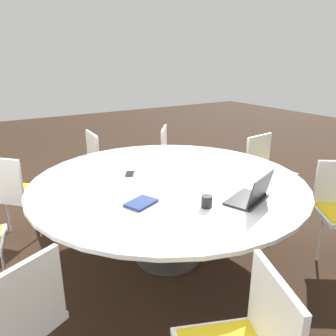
{
  "coord_description": "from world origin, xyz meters",
  "views": [
    {
      "loc": [
        -2.17,
        1.34,
        1.71
      ],
      "look_at": [
        0.0,
        0.0,
        0.84
      ],
      "focal_mm": 35.0,
      "sensor_mm": 36.0,
      "label": 1
    }
  ],
  "objects_px": {
    "chair_3": "(174,154)",
    "chair_4": "(104,159)",
    "spiral_notebook": "(141,203)",
    "coffee_cup": "(207,202)",
    "chair_7": "(11,319)",
    "laptop": "(252,195)",
    "cell_phone": "(130,174)",
    "chair_5": "(14,189)",
    "chair_2": "(266,167)"
  },
  "relations": [
    {
      "from": "chair_3",
      "to": "chair_4",
      "type": "bearing_deg",
      "value": -70.15
    },
    {
      "from": "spiral_notebook",
      "to": "coffee_cup",
      "type": "xyz_separation_m",
      "value": [
        -0.27,
        -0.36,
        0.03
      ]
    },
    {
      "from": "chair_4",
      "to": "spiral_notebook",
      "type": "relative_size",
      "value": 3.45
    },
    {
      "from": "coffee_cup",
      "to": "chair_7",
      "type": "bearing_deg",
      "value": 95.33
    },
    {
      "from": "laptop",
      "to": "coffee_cup",
      "type": "relative_size",
      "value": 4.83
    },
    {
      "from": "chair_7",
      "to": "coffee_cup",
      "type": "bearing_deg",
      "value": -20.2
    },
    {
      "from": "chair_3",
      "to": "cell_phone",
      "type": "xyz_separation_m",
      "value": [
        -0.95,
        1.07,
        0.23
      ]
    },
    {
      "from": "chair_4",
      "to": "coffee_cup",
      "type": "relative_size",
      "value": 10.55
    },
    {
      "from": "cell_phone",
      "to": "chair_7",
      "type": "bearing_deg",
      "value": 131.82
    },
    {
      "from": "chair_5",
      "to": "spiral_notebook",
      "type": "relative_size",
      "value": 3.45
    },
    {
      "from": "spiral_notebook",
      "to": "coffee_cup",
      "type": "distance_m",
      "value": 0.45
    },
    {
      "from": "spiral_notebook",
      "to": "cell_phone",
      "type": "relative_size",
      "value": 1.61
    },
    {
      "from": "chair_2",
      "to": "coffee_cup",
      "type": "relative_size",
      "value": 10.55
    },
    {
      "from": "chair_5",
      "to": "cell_phone",
      "type": "relative_size",
      "value": 5.55
    },
    {
      "from": "chair_7",
      "to": "chair_3",
      "type": "bearing_deg",
      "value": 16.21
    },
    {
      "from": "chair_5",
      "to": "chair_7",
      "type": "height_order",
      "value": "same"
    },
    {
      "from": "chair_2",
      "to": "chair_4",
      "type": "bearing_deg",
      "value": -47.26
    },
    {
      "from": "spiral_notebook",
      "to": "cell_phone",
      "type": "bearing_deg",
      "value": -18.43
    },
    {
      "from": "laptop",
      "to": "cell_phone",
      "type": "bearing_deg",
      "value": -84.84
    },
    {
      "from": "chair_2",
      "to": "spiral_notebook",
      "type": "bearing_deg",
      "value": 9.6
    },
    {
      "from": "chair_2",
      "to": "cell_phone",
      "type": "xyz_separation_m",
      "value": [
        0.04,
        1.7,
        0.23
      ]
    },
    {
      "from": "laptop",
      "to": "spiral_notebook",
      "type": "xyz_separation_m",
      "value": [
        0.38,
        0.68,
        -0.05
      ]
    },
    {
      "from": "chair_3",
      "to": "cell_phone",
      "type": "height_order",
      "value": "chair_3"
    },
    {
      "from": "chair_2",
      "to": "chair_5",
      "type": "xyz_separation_m",
      "value": [
        0.8,
        2.56,
        0.0
      ]
    },
    {
      "from": "chair_3",
      "to": "chair_7",
      "type": "height_order",
      "value": "same"
    },
    {
      "from": "chair_3",
      "to": "chair_7",
      "type": "distance_m",
      "value": 2.92
    },
    {
      "from": "chair_7",
      "to": "spiral_notebook",
      "type": "relative_size",
      "value": 3.45
    },
    {
      "from": "chair_5",
      "to": "cell_phone",
      "type": "height_order",
      "value": "chair_5"
    },
    {
      "from": "chair_2",
      "to": "cell_phone",
      "type": "height_order",
      "value": "chair_2"
    },
    {
      "from": "cell_phone",
      "to": "laptop",
      "type": "bearing_deg",
      "value": -153.79
    },
    {
      "from": "chair_3",
      "to": "chair_7",
      "type": "relative_size",
      "value": 1.0
    },
    {
      "from": "chair_2",
      "to": "chair_5",
      "type": "bearing_deg",
      "value": -24.42
    },
    {
      "from": "chair_2",
      "to": "spiral_notebook",
      "type": "distance_m",
      "value": 1.99
    },
    {
      "from": "chair_3",
      "to": "coffee_cup",
      "type": "bearing_deg",
      "value": 10.69
    },
    {
      "from": "chair_2",
      "to": "chair_3",
      "type": "height_order",
      "value": "same"
    },
    {
      "from": "coffee_cup",
      "to": "spiral_notebook",
      "type": "bearing_deg",
      "value": 52.6
    },
    {
      "from": "chair_4",
      "to": "coffee_cup",
      "type": "xyz_separation_m",
      "value": [
        -2.09,
        0.06,
        0.26
      ]
    },
    {
      "from": "laptop",
      "to": "spiral_notebook",
      "type": "height_order",
      "value": "laptop"
    },
    {
      "from": "chair_7",
      "to": "coffee_cup",
      "type": "relative_size",
      "value": 10.55
    },
    {
      "from": "chair_2",
      "to": "chair_3",
      "type": "distance_m",
      "value": 1.17
    },
    {
      "from": "chair_5",
      "to": "spiral_notebook",
      "type": "xyz_separation_m",
      "value": [
        -1.37,
        -0.66,
        0.23
      ]
    },
    {
      "from": "chair_3",
      "to": "chair_5",
      "type": "bearing_deg",
      "value": -47.31
    },
    {
      "from": "chair_3",
      "to": "coffee_cup",
      "type": "xyz_separation_m",
      "value": [
        -1.83,
        0.91,
        0.26
      ]
    },
    {
      "from": "spiral_notebook",
      "to": "cell_phone",
      "type": "distance_m",
      "value": 0.63
    },
    {
      "from": "spiral_notebook",
      "to": "cell_phone",
      "type": "height_order",
      "value": "spiral_notebook"
    },
    {
      "from": "chair_7",
      "to": "chair_5",
      "type": "bearing_deg",
      "value": 56.33
    },
    {
      "from": "chair_4",
      "to": "coffee_cup",
      "type": "bearing_deg",
      "value": 1.03
    },
    {
      "from": "chair_2",
      "to": "spiral_notebook",
      "type": "height_order",
      "value": "chair_2"
    },
    {
      "from": "laptop",
      "to": "spiral_notebook",
      "type": "relative_size",
      "value": 1.58
    },
    {
      "from": "chair_2",
      "to": "coffee_cup",
      "type": "distance_m",
      "value": 1.77
    }
  ]
}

